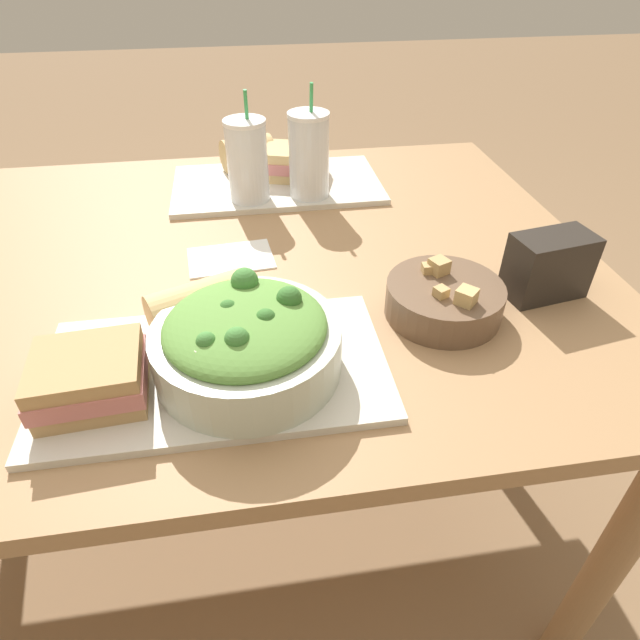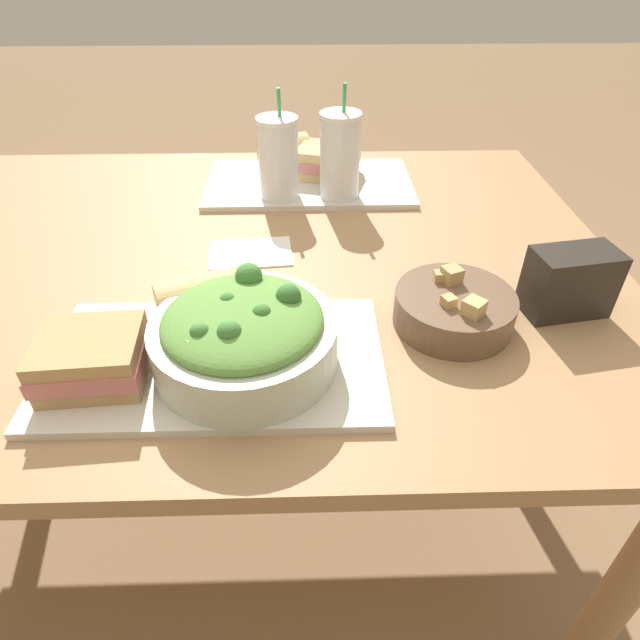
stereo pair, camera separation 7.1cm
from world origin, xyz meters
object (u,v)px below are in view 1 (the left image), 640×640
object	(u,v)px
drink_cup_red	(309,158)
baguette_far	(249,153)
napkin_folded	(231,258)
sandwich_far	(293,162)
drink_cup_dark	(248,163)
baguette_near	(202,306)
chip_bag	(548,266)
sandwich_near	(90,378)
salad_bowl	(247,340)
soup_bowl	(444,298)

from	to	relation	value
drink_cup_red	baguette_far	bearing A→B (deg)	125.40
napkin_folded	sandwich_far	bearing A→B (deg)	65.08
baguette_far	drink_cup_red	size ratio (longest dim) A/B	0.58
baguette_far	drink_cup_red	distance (m)	0.21
drink_cup_dark	napkin_folded	xyz separation A→B (m)	(-0.05, -0.22, -0.09)
baguette_near	drink_cup_dark	world-z (taller)	drink_cup_dark
chip_bag	drink_cup_red	bearing A→B (deg)	119.09
sandwich_near	baguette_far	size ratio (longest dim) A/B	1.07
salad_bowl	drink_cup_dark	xyz separation A→B (m)	(0.03, 0.52, 0.03)
baguette_near	baguette_far	bearing A→B (deg)	-31.18
soup_bowl	drink_cup_dark	bearing A→B (deg)	121.92
baguette_near	baguette_far	world-z (taller)	same
sandwich_far	soup_bowl	bearing A→B (deg)	-55.60
sandwich_near	baguette_far	bearing A→B (deg)	68.26
salad_bowl	chip_bag	world-z (taller)	salad_bowl
salad_bowl	sandwich_far	world-z (taller)	salad_bowl
sandwich_far	drink_cup_red	bearing A→B (deg)	-61.43
napkin_folded	salad_bowl	bearing A→B (deg)	-86.41
sandwich_near	sandwich_far	size ratio (longest dim) A/B	0.89
sandwich_near	napkin_folded	bearing A→B (deg)	58.26
soup_bowl	chip_bag	bearing A→B (deg)	9.34
sandwich_near	baguette_far	xyz separation A→B (m)	(0.23, 0.71, 0.00)
baguette_near	chip_bag	bearing A→B (deg)	-109.84
drink_cup_dark	drink_cup_red	world-z (taller)	drink_cup_red
sandwich_far	drink_cup_dark	world-z (taller)	drink_cup_dark
salad_bowl	napkin_folded	bearing A→B (deg)	93.59
baguette_near	chip_bag	distance (m)	0.53
sandwich_near	napkin_folded	distance (m)	0.37
chip_bag	napkin_folded	world-z (taller)	chip_bag
salad_bowl	sandwich_far	size ratio (longest dim) A/B	1.54
chip_bag	drink_cup_dark	bearing A→B (deg)	128.38
baguette_near	drink_cup_dark	distance (m)	0.43
sandwich_near	drink_cup_dark	distance (m)	0.59
sandwich_near	napkin_folded	world-z (taller)	sandwich_near
soup_bowl	sandwich_far	distance (m)	0.56
soup_bowl	drink_cup_red	world-z (taller)	drink_cup_red
chip_bag	sandwich_far	bearing A→B (deg)	114.43
sandwich_near	baguette_near	distance (m)	0.18
salad_bowl	sandwich_far	xyz separation A→B (m)	(0.13, 0.63, -0.02)
drink_cup_red	napkin_folded	size ratio (longest dim) A/B	1.44
baguette_far	sandwich_far	bearing A→B (deg)	-139.18
salad_bowl	sandwich_near	size ratio (longest dim) A/B	1.73
salad_bowl	soup_bowl	bearing A→B (deg)	16.96
salad_bowl	baguette_near	xyz separation A→B (m)	(-0.06, 0.10, -0.01)
sandwich_near	baguette_near	size ratio (longest dim) A/B	0.88
soup_bowl	salad_bowl	bearing A→B (deg)	-163.04
soup_bowl	baguette_far	xyz separation A→B (m)	(-0.26, 0.60, 0.02)
sandwich_far	chip_bag	world-z (taller)	chip_bag
sandwich_far	napkin_folded	bearing A→B (deg)	-97.67
soup_bowl	sandwich_near	xyz separation A→B (m)	(-0.49, -0.11, 0.02)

